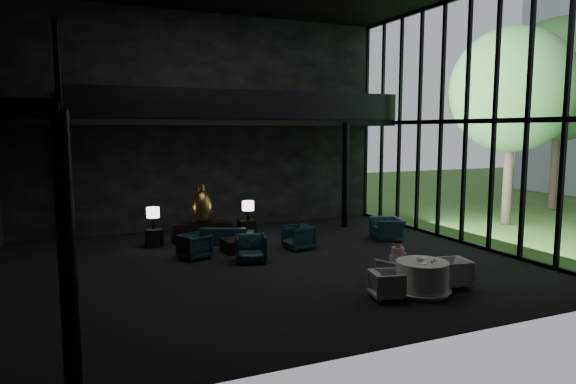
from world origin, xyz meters
name	(u,v)px	position (x,y,z in m)	size (l,w,h in m)	color
floor	(265,265)	(0.00, 0.00, 0.00)	(14.00, 12.00, 0.02)	black
wall_back	(208,122)	(0.00, 6.00, 4.00)	(14.00, 0.04, 8.00)	black
wall_front	(395,114)	(0.00, -6.00, 4.00)	(14.00, 0.04, 8.00)	black
curtain_wall	(466,121)	(6.95, 0.00, 4.00)	(0.20, 12.00, 8.00)	black
mezzanine_left	(13,118)	(-6.00, 0.00, 4.00)	(2.00, 12.00, 0.25)	black
mezzanine_back	(242,122)	(1.00, 5.00, 4.00)	(12.00, 2.00, 0.25)	black
railing_left	(60,92)	(-5.00, 0.00, 4.60)	(0.06, 12.00, 1.00)	black
railing_back	(251,104)	(1.00, 4.00, 4.60)	(12.00, 0.06, 1.00)	black
column_sw	(67,261)	(-5.00, -5.70, 2.00)	(0.24, 0.24, 4.00)	black
column_nw	(66,181)	(-5.00, 5.70, 2.00)	(0.24, 0.24, 4.00)	black
column_ne	(345,175)	(4.80, 4.00, 2.00)	(0.24, 0.24, 4.00)	black
tree_near	(512,90)	(11.00, 2.00, 5.23)	(4.80, 4.80, 7.65)	#382D23
tree_far	(560,80)	(16.00, 4.00, 5.99)	(5.60, 5.60, 8.80)	#382D23
console	(202,232)	(-0.88, 3.69, 0.32)	(1.99, 0.45, 0.63)	black
bronze_urn	(202,206)	(-0.88, 3.66, 1.18)	(0.69, 0.69, 1.29)	#A7692A
side_table_left	(154,238)	(-2.48, 3.52, 0.28)	(0.51, 0.51, 0.56)	black
table_lamp_left	(153,213)	(-2.48, 3.62, 1.06)	(0.41, 0.41, 0.69)	black
side_table_right	(247,228)	(0.72, 3.71, 0.30)	(0.55, 0.55, 0.61)	black
table_lamp_right	(248,207)	(0.72, 3.55, 1.10)	(0.41, 0.41, 0.68)	black
sofa	(224,233)	(-0.28, 3.05, 0.36)	(1.84, 0.54, 0.72)	#132B2C
lounge_armchair_west	(195,245)	(-1.65, 1.43, 0.42)	(0.81, 0.76, 0.83)	black
lounge_armchair_east	(298,235)	(1.61, 1.32, 0.44)	(0.86, 0.81, 0.88)	black
lounge_armchair_south	(251,246)	(-0.27, 0.42, 0.47)	(0.92, 0.86, 0.95)	#183538
window_armchair	(387,225)	(5.04, 1.48, 0.49)	(1.12, 0.73, 0.98)	black
coffee_table	(238,245)	(-0.23, 1.76, 0.20)	(0.89, 0.89, 0.39)	black
dining_table	(422,279)	(2.40, -3.77, 0.33)	(1.35, 1.35, 0.75)	white
dining_chair_north	(393,271)	(2.27, -2.83, 0.30)	(0.59, 0.55, 0.60)	#B7AF9E
dining_chair_east	(452,272)	(3.39, -3.65, 0.36)	(0.70, 0.66, 0.72)	#BCB5A4
dining_chair_west	(387,285)	(1.46, -3.76, 0.31)	(0.60, 0.56, 0.62)	#A19C94
child	(398,252)	(2.38, -2.86, 0.77)	(0.31, 0.31, 0.66)	#D1A3B2
plate_a	(422,263)	(2.28, -3.93, 0.76)	(0.21, 0.21, 0.01)	white
plate_b	(422,258)	(2.58, -3.53, 0.76)	(0.22, 0.22, 0.02)	white
saucer	(434,261)	(2.67, -3.85, 0.76)	(0.16, 0.16, 0.01)	white
coffee_cup	(434,260)	(2.64, -3.87, 0.79)	(0.08, 0.08, 0.06)	white
cereal_bowl	(420,259)	(2.40, -3.69, 0.79)	(0.17, 0.17, 0.08)	white
cream_pot	(432,262)	(2.51, -3.98, 0.78)	(0.06, 0.06, 0.06)	#99999E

